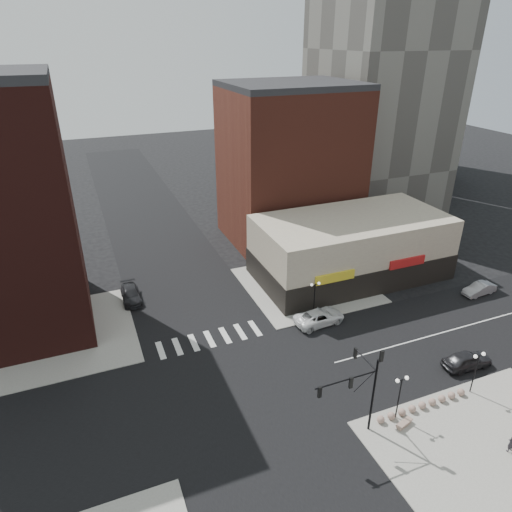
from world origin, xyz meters
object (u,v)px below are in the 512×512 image
street_lamp_se_b (477,363)px  dark_sedan_east (467,360)px  street_lamp_se_a (401,387)px  silver_sedan (479,289)px  white_suv (319,317)px  dark_sedan_north (131,294)px  street_lamp_ne (315,291)px  traffic_signal (361,382)px  stone_bench (404,424)px  pedestrian (512,442)px

street_lamp_se_b → dark_sedan_east: (2.26, 2.81, -2.47)m
street_lamp_se_a → silver_sedan: street_lamp_se_a is taller
dark_sedan_east → silver_sedan: bearing=-46.6°
street_lamp_se_a → silver_sedan: size_ratio=0.95×
street_lamp_se_b → dark_sedan_east: size_ratio=0.86×
white_suv → silver_sedan: bearing=-99.6°
dark_sedan_east → silver_sedan: (11.71, 9.88, -0.11)m
dark_sedan_east → dark_sedan_north: 36.94m
street_lamp_se_a → silver_sedan: bearing=30.0°
street_lamp_se_a → street_lamp_ne: 16.03m
street_lamp_se_b → silver_sedan: street_lamp_se_b is taller
white_suv → silver_sedan: (21.09, -1.81, -0.07)m
traffic_signal → white_suv: traffic_signal is taller
street_lamp_se_b → dark_sedan_east: bearing=51.1°
street_lamp_se_b → silver_sedan: bearing=42.2°
street_lamp_se_b → stone_bench: street_lamp_se_b is taller
traffic_signal → silver_sedan: 28.94m
street_lamp_se_a → white_suv: size_ratio=0.73×
white_suv → dark_sedan_north: 22.34m
traffic_signal → street_lamp_se_b: size_ratio=1.87×
traffic_signal → dark_sedan_east: traffic_signal is taller
street_lamp_se_b → stone_bench: 8.53m
traffic_signal → stone_bench: traffic_signal is taller
street_lamp_ne → stone_bench: (-0.94, -17.00, -2.97)m
street_lamp_ne → silver_sedan: (20.98, -3.31, -2.57)m
traffic_signal → dark_sedan_north: size_ratio=1.50×
street_lamp_se_b → white_suv: 16.34m
street_lamp_se_b → pedestrian: size_ratio=2.28×
street_lamp_ne → dark_sedan_north: (-18.50, 11.18, -2.54)m
street_lamp_se_b → traffic_signal: bearing=179.2°
street_lamp_se_a → pedestrian: (5.85, -6.01, -2.26)m
white_suv → stone_bench: size_ratio=3.32×
street_lamp_se_b → street_lamp_ne: 17.46m
street_lamp_se_a → street_lamp_ne: same height
traffic_signal → street_lamp_se_b: bearing=-0.8°
street_lamp_se_a → stone_bench: bearing=-86.5°
street_lamp_se_b → dark_sedan_north: bearing=133.2°
street_lamp_ne → pedestrian: 22.65m
street_lamp_ne → street_lamp_se_a: bearing=-93.6°
stone_bench → white_suv: bearing=70.6°
street_lamp_se_b → street_lamp_se_a: bearing=180.0°
street_lamp_ne → dark_sedan_north: bearing=148.8°
traffic_signal → dark_sedan_east: (14.03, 2.64, -4.14)m
dark_sedan_east → pedestrian: (-4.41, -8.82, 0.21)m
street_lamp_se_a → white_suv: (0.89, 14.50, -2.50)m
traffic_signal → silver_sedan: size_ratio=1.78×
pedestrian → stone_bench: size_ratio=1.06×
traffic_signal → street_lamp_ne: bearing=73.3°
traffic_signal → dark_sedan_east: bearing=10.7°
white_suv → silver_sedan: 21.17m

